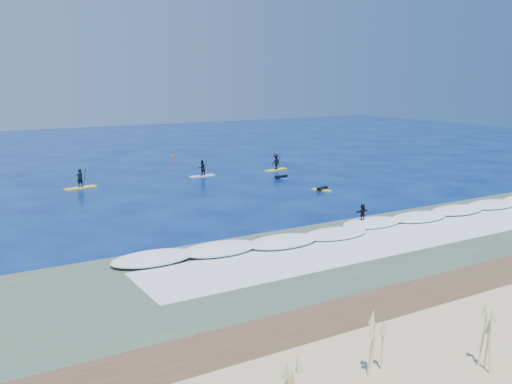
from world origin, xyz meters
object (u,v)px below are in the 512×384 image
marker_buoy (173,157)px  sup_paddler_left (80,181)px  sup_paddler_right (276,163)px  prone_paddler_near (322,189)px  wave_surfer (363,214)px  sup_paddler_center (202,169)px  prone_paddler_far (281,177)px

marker_buoy → sup_paddler_left: bearing=-138.4°
sup_paddler_right → marker_buoy: bearing=100.1°
sup_paddler_left → marker_buoy: bearing=28.3°
prone_paddler_near → wave_surfer: (-4.96, -11.04, 0.60)m
sup_paddler_center → prone_paddler_near: sup_paddler_center is taller
prone_paddler_near → sup_paddler_left: bearing=36.9°
sup_paddler_right → prone_paddler_near: size_ratio=1.55×
prone_paddler_far → prone_paddler_near: bearing=167.7°
prone_paddler_far → sup_paddler_left: bearing=62.8°
sup_paddler_right → sup_paddler_left: bearing=162.9°
wave_surfer → prone_paddler_far: bearing=70.9°
sup_paddler_left → prone_paddler_near: bearing=-47.2°
wave_surfer → sup_paddler_center: bearing=89.3°
sup_paddler_left → prone_paddler_far: size_ratio=1.42×
sup_paddler_center → prone_paddler_near: (5.99, -12.35, -0.59)m
sup_paddler_center → prone_paddler_near: 13.74m
prone_paddler_near → marker_buoy: 25.61m
wave_surfer → sup_paddler_right: bearing=68.2°
prone_paddler_near → sup_paddler_right: bearing=-32.2°
wave_surfer → sup_paddler_left: bearing=116.6°
sup_paddler_right → marker_buoy: (-6.47, 13.58, -0.51)m
prone_paddler_near → marker_buoy: bearing=-10.8°
wave_surfer → marker_buoy: wave_surfer is taller
prone_paddler_far → wave_surfer: bearing=153.2°
prone_paddler_near → wave_surfer: wave_surfer is taller
sup_paddler_left → prone_paddler_far: 19.32m
sup_paddler_right → prone_paddler_far: size_ratio=1.42×
sup_paddler_center → sup_paddler_right: (8.70, -0.60, 0.09)m
sup_paddler_left → marker_buoy: size_ratio=4.43×
sup_paddler_center → sup_paddler_left: bearing=174.7°
sup_paddler_left → wave_surfer: (13.44, -23.40, 0.08)m
prone_paddler_near → wave_surfer: bearing=136.6°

